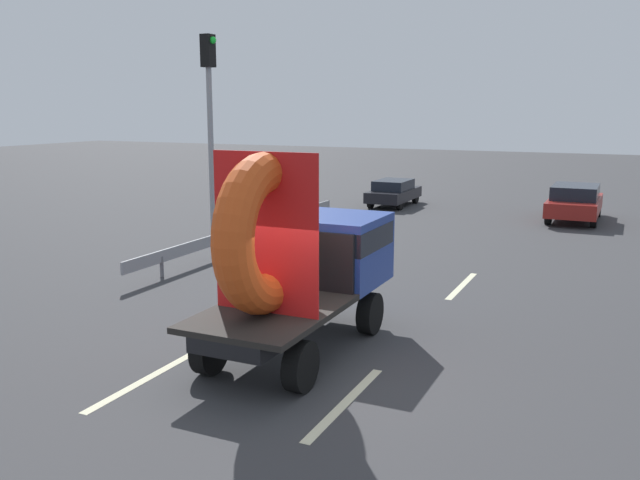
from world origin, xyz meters
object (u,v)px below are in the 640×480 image
distant_sedan (575,202)px  oncoming_car (394,192)px  flatbed_truck (304,256)px  traffic_light (210,116)px

distant_sedan → oncoming_car: 7.80m
flatbed_truck → oncoming_car: (-4.44, 18.10, -1.10)m
traffic_light → oncoming_car: 12.92m
flatbed_truck → traffic_light: bearing=135.4°
distant_sedan → traffic_light: 15.05m
flatbed_truck → oncoming_car: size_ratio=1.36×
traffic_light → distant_sedan: bearing=51.5°
traffic_light → oncoming_car: size_ratio=1.78×
traffic_light → oncoming_car: (1.38, 12.36, -3.49)m
distant_sedan → traffic_light: bearing=-128.5°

